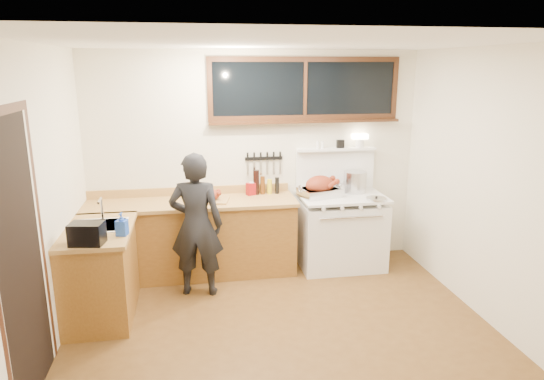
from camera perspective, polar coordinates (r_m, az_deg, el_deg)
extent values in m
cube|color=#523415|center=(4.75, 1.18, -16.32)|extent=(4.00, 3.50, 0.02)
cube|color=silver|center=(5.94, -1.98, 3.58)|extent=(4.00, 0.05, 2.60)
cube|color=silver|center=(2.62, 8.80, -11.12)|extent=(4.00, 0.05, 2.60)
cube|color=silver|center=(4.34, -26.00, -2.00)|extent=(0.05, 3.50, 2.60)
cube|color=silver|center=(5.02, 24.62, 0.21)|extent=(0.05, 3.50, 2.60)
cube|color=white|center=(4.09, 1.38, 17.32)|extent=(4.00, 3.50, 0.05)
cube|color=brown|center=(5.81, -9.35, -5.78)|extent=(2.40, 0.60, 0.86)
cube|color=#AB8143|center=(5.66, -9.53, -1.54)|extent=(2.44, 0.64, 0.04)
cube|color=#AB8143|center=(5.93, -9.59, -0.11)|extent=(2.40, 0.03, 0.10)
sphere|color=#B78C38|center=(5.55, -19.84, -4.49)|extent=(0.03, 0.03, 0.03)
sphere|color=#B78C38|center=(5.48, -14.68, -4.33)|extent=(0.03, 0.03, 0.03)
sphere|color=#B78C38|center=(5.45, -9.43, -4.13)|extent=(0.03, 0.03, 0.03)
sphere|color=#B78C38|center=(5.48, -4.19, -3.89)|extent=(0.03, 0.03, 0.03)
sphere|color=#B78C38|center=(5.53, 0.46, -3.65)|extent=(0.03, 0.03, 0.03)
cube|color=brown|center=(5.12, -19.49, -9.28)|extent=(0.60, 1.05, 0.86)
cube|color=#AB8143|center=(4.97, -19.81, -4.51)|extent=(0.64, 1.09, 0.04)
cube|color=white|center=(5.05, -19.52, -4.66)|extent=(0.45, 0.40, 0.14)
cube|color=white|center=(5.03, -19.58, -3.96)|extent=(0.50, 0.45, 0.01)
cylinder|color=silver|center=(5.16, -19.36, -2.12)|extent=(0.02, 0.02, 0.24)
cylinder|color=silver|center=(5.06, -19.61, -1.19)|extent=(0.02, 0.18, 0.02)
cube|color=white|center=(6.04, 8.07, -5.14)|extent=(1.00, 0.70, 0.82)
cube|color=white|center=(5.90, 8.23, -0.79)|extent=(1.02, 0.72, 0.03)
cube|color=white|center=(5.70, 9.13, -5.21)|extent=(0.88, 0.02, 0.46)
cylinder|color=silver|center=(5.60, 9.33, -3.20)|extent=(0.75, 0.02, 0.02)
cylinder|color=white|center=(5.48, 6.07, -2.27)|extent=(0.04, 0.03, 0.04)
cylinder|color=white|center=(5.54, 8.26, -2.15)|extent=(0.04, 0.03, 0.04)
cylinder|color=white|center=(5.61, 10.40, -2.03)|extent=(0.04, 0.03, 0.04)
cylinder|color=white|center=(5.69, 12.49, -1.91)|extent=(0.04, 0.03, 0.04)
cube|color=white|center=(6.13, 7.41, 2.38)|extent=(1.00, 0.05, 0.50)
cube|color=white|center=(6.05, 7.58, 4.78)|extent=(1.00, 0.12, 0.03)
cylinder|color=white|center=(6.14, 10.29, 5.44)|extent=(0.11, 0.11, 0.11)
cube|color=#FFE5B2|center=(6.12, 10.32, 6.22)|extent=(0.19, 0.09, 0.06)
cube|color=black|center=(6.06, 8.05, 5.39)|extent=(0.09, 0.05, 0.10)
cylinder|color=white|center=(5.99, 5.94, 5.31)|extent=(0.04, 0.04, 0.09)
cylinder|color=white|center=(5.98, 5.39, 5.30)|extent=(0.04, 0.04, 0.09)
cube|color=black|center=(5.91, 3.90, 11.81)|extent=(2.20, 0.01, 0.62)
cube|color=black|center=(5.90, 3.97, 15.11)|extent=(2.32, 0.04, 0.06)
cube|color=black|center=(5.93, 3.86, 8.52)|extent=(2.32, 0.04, 0.06)
cube|color=black|center=(5.75, -7.35, 11.65)|extent=(0.06, 0.04, 0.62)
cube|color=black|center=(6.26, 14.23, 11.56)|extent=(0.06, 0.04, 0.62)
cube|color=black|center=(5.90, 3.91, 11.81)|extent=(0.04, 0.04, 0.62)
cube|color=black|center=(5.89, 3.96, 8.04)|extent=(2.32, 0.13, 0.03)
cube|color=black|center=(3.91, -27.30, -7.76)|extent=(0.01, 0.86, 2.10)
cube|color=black|center=(4.34, -25.39, -5.39)|extent=(0.01, 0.07, 2.10)
cube|color=black|center=(3.67, -29.20, 8.18)|extent=(0.01, 1.04, 0.07)
cube|color=black|center=(5.91, -0.97, 3.74)|extent=(0.46, 0.02, 0.04)
cube|color=silver|center=(5.89, -2.87, 2.60)|extent=(0.02, 0.00, 0.18)
cube|color=black|center=(5.87, -2.89, 3.93)|extent=(0.02, 0.02, 0.10)
cube|color=silver|center=(5.90, -2.10, 2.62)|extent=(0.02, 0.00, 0.18)
cube|color=black|center=(5.88, -2.11, 3.96)|extent=(0.02, 0.02, 0.10)
cube|color=silver|center=(5.91, -1.33, 2.65)|extent=(0.02, 0.00, 0.18)
cube|color=black|center=(5.89, -1.34, 3.99)|extent=(0.02, 0.02, 0.10)
cube|color=silver|center=(5.93, -0.56, 2.68)|extent=(0.03, 0.00, 0.18)
cube|color=black|center=(5.90, -0.57, 4.01)|extent=(0.02, 0.02, 0.10)
cube|color=silver|center=(5.94, 0.20, 2.71)|extent=(0.03, 0.00, 0.18)
cube|color=black|center=(5.91, 0.20, 4.03)|extent=(0.02, 0.02, 0.10)
cube|color=silver|center=(5.95, 0.96, 2.73)|extent=(0.03, 0.00, 0.18)
cube|color=black|center=(5.93, 0.97, 4.06)|extent=(0.02, 0.02, 0.10)
imported|color=black|center=(5.21, -8.90, -4.08)|extent=(0.63, 0.47, 1.56)
imported|color=blue|center=(4.66, -17.27, -3.86)|extent=(0.12, 0.12, 0.21)
cube|color=black|center=(4.54, -20.94, -4.81)|extent=(0.31, 0.24, 0.20)
cube|color=#AB8143|center=(5.64, -7.36, -1.20)|extent=(0.49, 0.41, 0.02)
ellipsoid|color=maroon|center=(5.62, -7.38, -0.56)|extent=(0.27, 0.21, 0.14)
sphere|color=maroon|center=(5.67, -6.32, -0.13)|extent=(0.05, 0.05, 0.05)
sphere|color=maroon|center=(5.57, -6.25, -0.40)|extent=(0.05, 0.05, 0.05)
cube|color=silver|center=(5.81, 5.61, -0.26)|extent=(0.52, 0.44, 0.10)
cube|color=#3F3F42|center=(5.80, 5.62, 0.07)|extent=(0.46, 0.38, 0.03)
torus|color=silver|center=(5.74, 3.34, 0.12)|extent=(0.04, 0.10, 0.10)
torus|color=silver|center=(5.87, 7.85, 0.31)|extent=(0.04, 0.10, 0.10)
ellipsoid|color=maroon|center=(5.79, 5.63, 0.60)|extent=(0.41, 0.35, 0.23)
cylinder|color=maroon|center=(5.74, 7.02, 0.64)|extent=(0.13, 0.09, 0.10)
sphere|color=maroon|center=(5.75, 7.66, 1.00)|extent=(0.07, 0.07, 0.07)
cylinder|color=maroon|center=(5.90, 6.55, 1.03)|extent=(0.13, 0.09, 0.10)
sphere|color=maroon|center=(5.91, 7.17, 1.38)|extent=(0.07, 0.07, 0.07)
cylinder|color=silver|center=(6.04, 9.73, 0.96)|extent=(0.31, 0.31, 0.26)
cylinder|color=silver|center=(6.01, 8.05, 0.20)|extent=(0.16, 0.16, 0.11)
cylinder|color=black|center=(6.11, 7.80, 0.89)|extent=(0.03, 0.15, 0.02)
cylinder|color=silver|center=(5.78, 12.18, -1.00)|extent=(0.26, 0.26, 0.02)
sphere|color=black|center=(5.77, 12.19, -0.83)|extent=(0.03, 0.03, 0.03)
cube|color=maroon|center=(5.84, -2.50, 0.12)|extent=(0.12, 0.11, 0.15)
cylinder|color=white|center=(5.87, -2.32, 0.20)|extent=(0.09, 0.09, 0.15)
cylinder|color=black|center=(5.85, -1.88, 0.91)|extent=(0.07, 0.07, 0.30)
cylinder|color=black|center=(5.87, -1.11, 0.56)|extent=(0.06, 0.06, 0.22)
cylinder|color=black|center=(5.89, -0.29, 0.41)|extent=(0.06, 0.06, 0.18)
cylinder|color=black|center=(5.90, 0.60, 0.54)|extent=(0.05, 0.05, 0.20)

